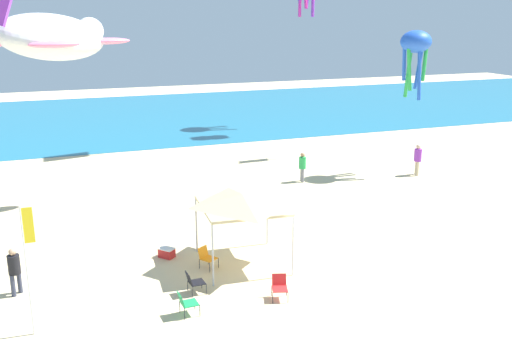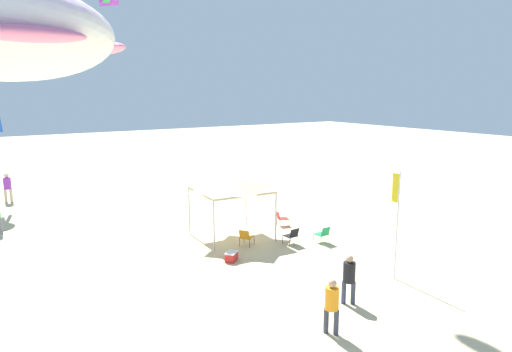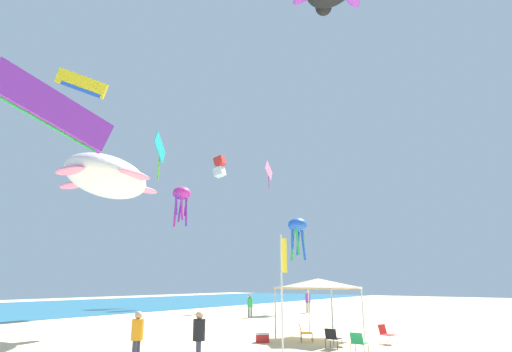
{
  "view_description": "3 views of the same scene",
  "coord_description": "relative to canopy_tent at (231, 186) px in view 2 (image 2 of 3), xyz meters",
  "views": [
    {
      "loc": [
        -9.04,
        -17.56,
        9.52
      ],
      "look_at": [
        -1.54,
        3.03,
        3.32
      ],
      "focal_mm": 40.47,
      "sensor_mm": 36.0,
      "label": 1
    },
    {
      "loc": [
        -21.02,
        12.98,
        7.12
      ],
      "look_at": [
        -3.33,
        1.56,
        3.16
      ],
      "focal_mm": 31.93,
      "sensor_mm": 36.0,
      "label": 2
    },
    {
      "loc": [
        -21.0,
        -7.5,
        2.73
      ],
      "look_at": [
        0.73,
        8.56,
        9.91
      ],
      "focal_mm": 27.83,
      "sensor_mm": 36.0,
      "label": 3
    }
  ],
  "objects": [
    {
      "name": "folding_chair_facing_ocean",
      "position": [
        -1.45,
        0.08,
        -2.12
      ],
      "size": [
        0.78,
        0.81,
        0.82
      ],
      "rotation": [
        0.0,
        0.0,
        0.59
      ],
      "color": "black",
      "rests_on": "ground"
    },
    {
      "name": "folding_chair_left_of_tent",
      "position": [
        0.27,
        -3.18,
        -2.12
      ],
      "size": [
        0.68,
        0.75,
        0.82
      ],
      "rotation": [
        0.0,
        0.0,
        5.98
      ],
      "color": "black",
      "rests_on": "ground"
    },
    {
      "name": "canopy_tent",
      "position": [
        0.0,
        0.0,
        0.0
      ],
      "size": [
        3.33,
        3.48,
        2.86
      ],
      "rotation": [
        0.0,
        0.0,
        -0.07
      ],
      "color": "#B7B7BC",
      "rests_on": "ground"
    },
    {
      "name": "banner_flag",
      "position": [
        -7.66,
        -2.78,
        -0.08
      ],
      "size": [
        0.36,
        0.06,
        4.2
      ],
      "color": "silver",
      "rests_on": "ground"
    },
    {
      "name": "folding_chair_near_cooler",
      "position": [
        -2.44,
        -1.85,
        -2.12
      ],
      "size": [
        0.66,
        0.58,
        0.82
      ],
      "rotation": [
        0.0,
        0.0,
        1.64
      ],
      "color": "black",
      "rests_on": "ground"
    },
    {
      "name": "folding_chair_right_of_tent",
      "position": [
        -3.04,
        -3.24,
        -2.12
      ],
      "size": [
        0.66,
        0.58,
        0.82
      ],
      "rotation": [
        0.0,
        0.0,
        1.65
      ],
      "color": "black",
      "rests_on": "ground"
    },
    {
      "name": "cooler_box",
      "position": [
        -2.71,
        1.57,
        -2.39
      ],
      "size": [
        0.72,
        0.74,
        0.4
      ],
      "color": "red",
      "rests_on": "ground"
    },
    {
      "name": "ground",
      "position": [
        2.35,
        -2.35,
        -2.64
      ],
      "size": [
        120.0,
        120.0,
        0.1
      ],
      "primitive_type": "cube",
      "color": "beige"
    },
    {
      "name": "person_beachcomber",
      "position": [
        -9.43,
        2.01,
        -1.58
      ],
      "size": [
        0.42,
        0.41,
        1.73
      ],
      "rotation": [
        0.0,
        0.0,
        0.54
      ],
      "color": "#33384C",
      "rests_on": "ground"
    },
    {
      "name": "person_watching_sky",
      "position": [
        -8.29,
        0.2,
        -1.57
      ],
      "size": [
        0.41,
        0.41,
        1.74
      ],
      "rotation": [
        0.0,
        0.0,
        0.83
      ],
      "color": "#33384C",
      "rests_on": "ground"
    },
    {
      "name": "person_near_umbrella",
      "position": [
        14.11,
        8.55,
        -1.47
      ],
      "size": [
        0.45,
        0.48,
        1.91
      ],
      "rotation": [
        0.0,
        0.0,
        1.15
      ],
      "color": "#C6B28C",
      "rests_on": "ground"
    }
  ]
}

